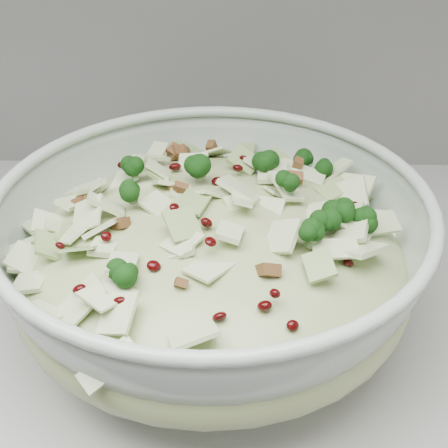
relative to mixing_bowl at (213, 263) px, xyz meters
name	(u,v)px	position (x,y,z in m)	size (l,w,h in m)	color
mixing_bowl	(213,263)	(0.00, 0.00, 0.00)	(0.43, 0.43, 0.17)	#A1B1A3
salad	(212,241)	(0.00, 0.00, 0.03)	(0.50, 0.50, 0.17)	#9EAA74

